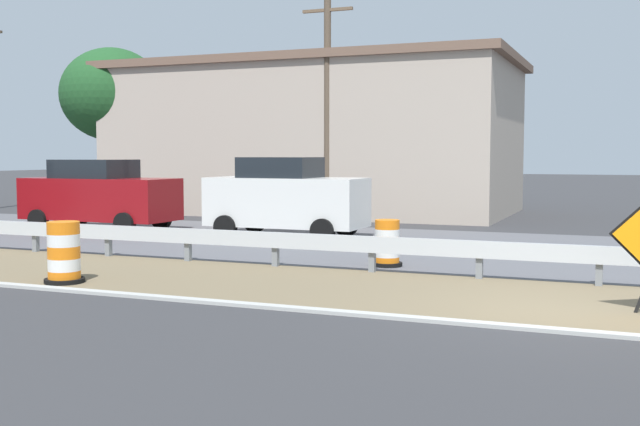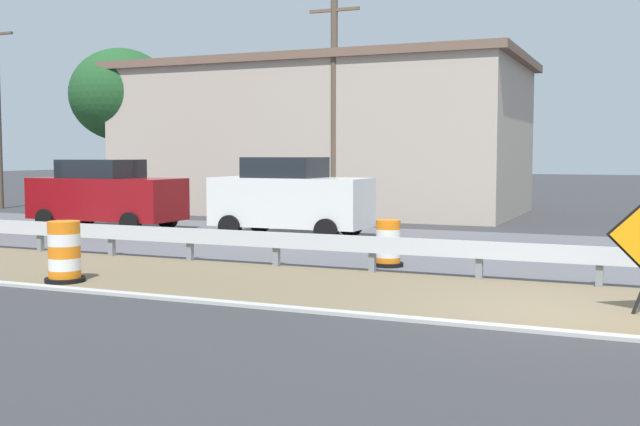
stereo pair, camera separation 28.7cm
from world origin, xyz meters
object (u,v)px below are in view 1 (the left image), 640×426
at_px(car_distant_a, 99,195).
at_px(utility_pole_near, 327,104).
at_px(traffic_barrel_close, 64,255).
at_px(traffic_barrel_nearest, 387,245).
at_px(car_mid_far_lane, 286,198).

distance_m(car_distant_a, utility_pole_near, 8.21).
bearing_deg(traffic_barrel_close, car_distant_a, 34.58).
xyz_separation_m(traffic_barrel_nearest, traffic_barrel_close, (-4.14, 4.73, 0.07)).
relative_size(traffic_barrel_nearest, car_distant_a, 0.20).
distance_m(car_mid_far_lane, utility_pole_near, 6.24).
bearing_deg(car_distant_a, utility_pole_near, 47.90).
bearing_deg(traffic_barrel_nearest, utility_pole_near, 28.05).
relative_size(car_mid_far_lane, utility_pole_near, 0.57).
distance_m(traffic_barrel_nearest, car_mid_far_lane, 5.96).
xyz_separation_m(car_distant_a, utility_pole_near, (5.61, -5.23, 2.92)).
xyz_separation_m(car_mid_far_lane, utility_pole_near, (5.46, 0.92, 2.89)).
distance_m(traffic_barrel_close, car_mid_far_lane, 8.35).
distance_m(traffic_barrel_close, car_distant_a, 9.93).
xyz_separation_m(traffic_barrel_nearest, car_mid_far_lane, (4.17, 4.20, 0.67)).
bearing_deg(traffic_barrel_close, utility_pole_near, 1.64).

